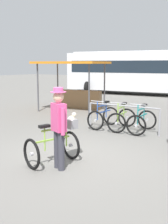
{
  "coord_description": "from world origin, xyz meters",
  "views": [
    {
      "loc": [
        3.84,
        -5.14,
        2.19
      ],
      "look_at": [
        -0.04,
        0.58,
        1.0
      ],
      "focal_mm": 44.87,
      "sensor_mm": 36.0,
      "label": 1
    }
  ],
  "objects_px": {
    "bus_distant": "(136,70)",
    "market_stall": "(75,81)",
    "racked_bike_teal": "(142,121)",
    "racked_bike_lime": "(122,119)",
    "featured_bicycle": "(57,142)",
    "racked_bike_blue": "(103,117)",
    "person_with_featured_bike": "(59,125)"
  },
  "relations": [
    {
      "from": "featured_bicycle",
      "to": "bus_distant",
      "type": "bearing_deg",
      "value": 107.33
    },
    {
      "from": "racked_bike_lime",
      "to": "bus_distant",
      "type": "bearing_deg",
      "value": 111.7
    },
    {
      "from": "person_with_featured_bike",
      "to": "racked_bike_lime",
      "type": "bearing_deg",
      "value": 97.3
    },
    {
      "from": "racked_bike_teal",
      "to": "bus_distant",
      "type": "height_order",
      "value": "bus_distant"
    },
    {
      "from": "racked_bike_blue",
      "to": "market_stall",
      "type": "distance_m",
      "value": 4.23
    },
    {
      "from": "racked_bike_blue",
      "to": "racked_bike_teal",
      "type": "bearing_deg",
      "value": 1.99
    },
    {
      "from": "featured_bicycle",
      "to": "bus_distant",
      "type": "height_order",
      "value": "bus_distant"
    },
    {
      "from": "featured_bicycle",
      "to": "market_stall",
      "type": "height_order",
      "value": "market_stall"
    },
    {
      "from": "racked_bike_teal",
      "to": "featured_bicycle",
      "type": "height_order",
      "value": "featured_bicycle"
    },
    {
      "from": "featured_bicycle",
      "to": "market_stall",
      "type": "relative_size",
      "value": 0.37
    },
    {
      "from": "bus_distant",
      "to": "market_stall",
      "type": "height_order",
      "value": "bus_distant"
    },
    {
      "from": "racked_bike_blue",
      "to": "racked_bike_lime",
      "type": "bearing_deg",
      "value": 1.99
    },
    {
      "from": "racked_bike_blue",
      "to": "featured_bicycle",
      "type": "bearing_deg",
      "value": -75.85
    },
    {
      "from": "featured_bicycle",
      "to": "bus_distant",
      "type": "distance_m",
      "value": 15.18
    },
    {
      "from": "racked_bike_blue",
      "to": "market_stall",
      "type": "height_order",
      "value": "market_stall"
    },
    {
      "from": "racked_bike_lime",
      "to": "market_stall",
      "type": "distance_m",
      "value": 4.76
    },
    {
      "from": "racked_bike_lime",
      "to": "bus_distant",
      "type": "distance_m",
      "value": 11.68
    },
    {
      "from": "racked_bike_teal",
      "to": "racked_bike_lime",
      "type": "bearing_deg",
      "value": -178.01
    },
    {
      "from": "racked_bike_blue",
      "to": "racked_bike_teal",
      "type": "height_order",
      "value": "same"
    },
    {
      "from": "racked_bike_teal",
      "to": "bus_distant",
      "type": "bearing_deg",
      "value": 114.88
    },
    {
      "from": "racked_bike_lime",
      "to": "person_with_featured_bike",
      "type": "xyz_separation_m",
      "value": [
        0.5,
        -3.94,
        0.58
      ]
    },
    {
      "from": "racked_bike_blue",
      "to": "person_with_featured_bike",
      "type": "height_order",
      "value": "person_with_featured_bike"
    },
    {
      "from": "person_with_featured_bike",
      "to": "bus_distant",
      "type": "bearing_deg",
      "value": 108.04
    },
    {
      "from": "bus_distant",
      "to": "racked_bike_lime",
      "type": "bearing_deg",
      "value": -68.3
    },
    {
      "from": "person_with_featured_bike",
      "to": "bus_distant",
      "type": "height_order",
      "value": "bus_distant"
    },
    {
      "from": "racked_bike_lime",
      "to": "featured_bicycle",
      "type": "relative_size",
      "value": 0.92
    },
    {
      "from": "racked_bike_teal",
      "to": "market_stall",
      "type": "xyz_separation_m",
      "value": [
        -4.53,
        2.61,
        1.03
      ]
    },
    {
      "from": "racked_bike_lime",
      "to": "racked_bike_teal",
      "type": "xyz_separation_m",
      "value": [
        0.7,
        0.02,
        -0.0
      ]
    },
    {
      "from": "racked_bike_teal",
      "to": "bus_distant",
      "type": "distance_m",
      "value": 11.93
    },
    {
      "from": "racked_bike_lime",
      "to": "racked_bike_teal",
      "type": "distance_m",
      "value": 0.7
    },
    {
      "from": "bus_distant",
      "to": "market_stall",
      "type": "xyz_separation_m",
      "value": [
        0.46,
        -8.14,
        -0.35
      ]
    },
    {
      "from": "racked_bike_teal",
      "to": "featured_bicycle",
      "type": "relative_size",
      "value": 0.89
    }
  ]
}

